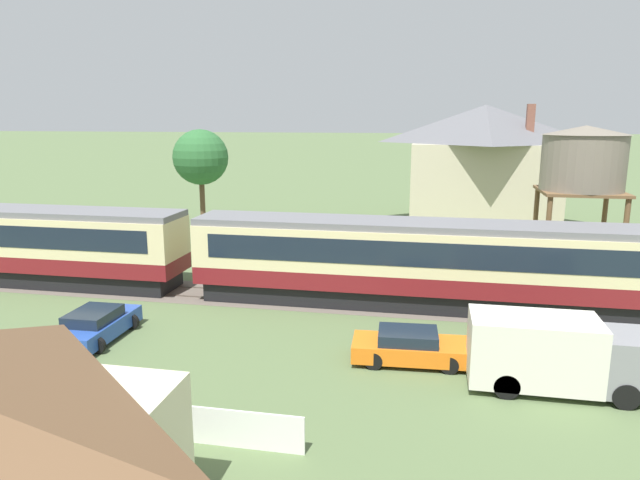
{
  "coord_description": "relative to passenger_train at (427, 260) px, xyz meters",
  "views": [
    {
      "loc": [
        2.13,
        -25.43,
        8.46
      ],
      "look_at": [
        -2.83,
        -0.11,
        2.91
      ],
      "focal_mm": 32.0,
      "sensor_mm": 36.0,
      "label": 1
    }
  ],
  "objects": [
    {
      "name": "ground_plane",
      "position": [
        -2.08,
        0.13,
        -2.19
      ],
      "size": [
        600.0,
        600.0,
        0.0
      ],
      "primitive_type": "plane",
      "color": "#566B42"
    },
    {
      "name": "passenger_train",
      "position": [
        0.0,
        0.0,
        0.0
      ],
      "size": [
        65.34,
        2.97,
        3.94
      ],
      "color": "maroon",
      "rests_on": "ground_plane"
    },
    {
      "name": "railway_track",
      "position": [
        0.09,
        0.0,
        -2.18
      ],
      "size": [
        132.63,
        3.6,
        0.04
      ],
      "color": "#665B51",
      "rests_on": "ground_plane"
    },
    {
      "name": "station_house_grey_roof",
      "position": [
        3.95,
        21.14,
        2.69
      ],
      "size": [
        11.68,
        9.36,
        9.43
      ],
      "color": "beige",
      "rests_on": "ground_plane"
    },
    {
      "name": "water_tower",
      "position": [
        8.13,
        8.07,
        3.99
      ],
      "size": [
        4.58,
        4.58,
        8.05
      ],
      "color": "brown",
      "rests_on": "ground_plane"
    },
    {
      "name": "parked_car_blue",
      "position": [
        -12.51,
        -6.49,
        -1.6
      ],
      "size": [
        2.24,
        4.06,
        1.21
      ],
      "rotation": [
        0.0,
        0.0,
        1.59
      ],
      "color": "#284CA8",
      "rests_on": "ground_plane"
    },
    {
      "name": "parked_car_orange",
      "position": [
        -0.45,
        -6.25,
        -1.62
      ],
      "size": [
        4.2,
        1.98,
        1.17
      ],
      "rotation": [
        0.0,
        0.0,
        0.06
      ],
      "color": "orange",
      "rests_on": "ground_plane"
    },
    {
      "name": "delivery_truck_grey",
      "position": [
        4.14,
        -7.45,
        -0.97
      ],
      "size": [
        5.66,
        2.08,
        2.34
      ],
      "color": "gray",
      "rests_on": "ground_plane"
    },
    {
      "name": "yard_tree_0",
      "position": [
        3.34,
        21.0,
        3.56
      ],
      "size": [
        4.94,
        4.94,
        8.23
      ],
      "color": "#4C3823",
      "rests_on": "ground_plane"
    },
    {
      "name": "yard_tree_2",
      "position": [
        -17.35,
        15.99,
        3.28
      ],
      "size": [
        4.22,
        4.22,
        7.61
      ],
      "color": "brown",
      "rests_on": "ground_plane"
    }
  ]
}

